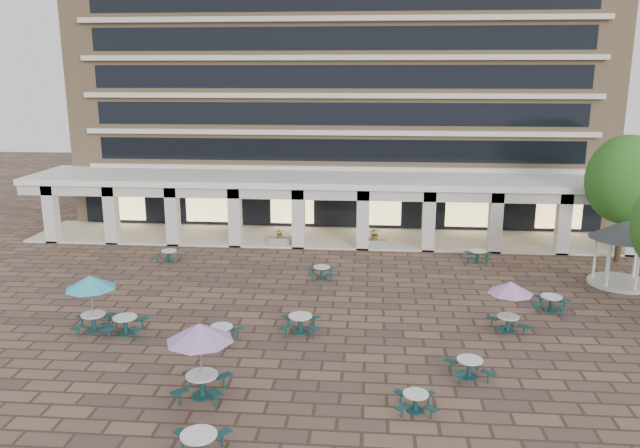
# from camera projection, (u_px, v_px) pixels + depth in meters

# --- Properties ---
(ground) EXTENTS (120.00, 120.00, 0.00)m
(ground) POSITION_uv_depth(u_px,v_px,m) (312.00, 320.00, 29.13)
(ground) COLOR brown
(ground) RESTS_ON ground
(apartment_building) EXTENTS (40.00, 15.50, 25.20)m
(apartment_building) POSITION_uv_depth(u_px,v_px,m) (342.00, 56.00, 50.82)
(apartment_building) COLOR #A2815B
(apartment_building) RESTS_ON ground
(retail_arcade) EXTENTS (42.00, 6.60, 4.40)m
(retail_arcade) POSITION_uv_depth(u_px,v_px,m) (333.00, 197.00, 42.75)
(retail_arcade) COLOR white
(retail_arcade) RESTS_ON ground
(picnic_table_1) EXTENTS (2.02, 2.02, 0.83)m
(picnic_table_1) POSITION_uv_depth(u_px,v_px,m) (199.00, 444.00, 18.55)
(picnic_table_1) COLOR #153E3F
(picnic_table_1) RESTS_ON ground
(picnic_table_2) EXTENTS (1.48, 1.48, 0.66)m
(picnic_table_2) POSITION_uv_depth(u_px,v_px,m) (416.00, 400.00, 21.24)
(picnic_table_2) COLOR #153E3F
(picnic_table_2) RESTS_ON ground
(picnic_table_3) EXTENTS (1.86, 1.86, 0.74)m
(picnic_table_3) POSITION_uv_depth(u_px,v_px,m) (470.00, 366.00, 23.60)
(picnic_table_3) COLOR #153E3F
(picnic_table_3) RESTS_ON ground
(picnic_table_4) EXTENTS (2.23, 2.23, 2.57)m
(picnic_table_4) POSITION_uv_depth(u_px,v_px,m) (90.00, 284.00, 27.45)
(picnic_table_4) COLOR #153E3F
(picnic_table_4) RESTS_ON ground
(picnic_table_5) EXTENTS (1.75, 1.75, 0.73)m
(picnic_table_5) POSITION_uv_depth(u_px,v_px,m) (222.00, 333.00, 26.68)
(picnic_table_5) COLOR #153E3F
(picnic_table_5) RESTS_ON ground
(picnic_table_6) EXTENTS (2.40, 2.40, 2.78)m
(picnic_table_6) POSITION_uv_depth(u_px,v_px,m) (200.00, 335.00, 21.72)
(picnic_table_6) COLOR #153E3F
(picnic_table_6) RESTS_ON ground
(picnic_table_7) EXTENTS (2.08, 2.08, 0.76)m
(picnic_table_7) POSITION_uv_depth(u_px,v_px,m) (551.00, 302.00, 30.18)
(picnic_table_7) COLOR #153E3F
(picnic_table_7) RESTS_ON ground
(picnic_table_8) EXTENTS (1.91, 1.91, 0.80)m
(picnic_table_8) POSITION_uv_depth(u_px,v_px,m) (125.00, 324.00, 27.53)
(picnic_table_8) COLOR #153E3F
(picnic_table_8) RESTS_ON ground
(picnic_table_9) EXTENTS (1.85, 1.85, 0.79)m
(picnic_table_9) POSITION_uv_depth(u_px,v_px,m) (300.00, 322.00, 27.68)
(picnic_table_9) COLOR #153E3F
(picnic_table_9) RESTS_ON ground
(picnic_table_10) EXTENTS (1.66, 1.66, 0.70)m
(picnic_table_10) POSITION_uv_depth(u_px,v_px,m) (322.00, 271.00, 34.96)
(picnic_table_10) COLOR #153E3F
(picnic_table_10) RESTS_ON ground
(picnic_table_11) EXTENTS (2.01, 2.01, 2.32)m
(picnic_table_11) POSITION_uv_depth(u_px,v_px,m) (510.00, 289.00, 27.44)
(picnic_table_11) COLOR #153E3F
(picnic_table_11) RESTS_ON ground
(picnic_table_12) EXTENTS (1.89, 1.89, 0.70)m
(picnic_table_12) POSITION_uv_depth(u_px,v_px,m) (169.00, 255.00, 38.14)
(picnic_table_12) COLOR #153E3F
(picnic_table_12) RESTS_ON ground
(picnic_table_13) EXTENTS (1.88, 1.88, 0.75)m
(picnic_table_13) POSITION_uv_depth(u_px,v_px,m) (478.00, 255.00, 37.95)
(picnic_table_13) COLOR #153E3F
(picnic_table_13) RESTS_ON ground
(gazebo) EXTENTS (3.80, 3.80, 3.54)m
(gazebo) POSITION_uv_depth(u_px,v_px,m) (625.00, 237.00, 33.49)
(gazebo) COLOR beige
(gazebo) RESTS_ON ground
(tree_east_c) EXTENTS (4.65, 4.65, 7.75)m
(tree_east_c) POSITION_uv_depth(u_px,v_px,m) (626.00, 180.00, 37.12)
(tree_east_c) COLOR #3A2717
(tree_east_c) RESTS_ON ground
(planter_left) EXTENTS (1.50, 0.68, 1.16)m
(planter_left) POSITION_uv_depth(u_px,v_px,m) (280.00, 239.00, 41.81)
(planter_left) COLOR gray
(planter_left) RESTS_ON ground
(planter_right) EXTENTS (1.50, 0.84, 1.35)m
(planter_right) POSITION_uv_depth(u_px,v_px,m) (375.00, 239.00, 41.24)
(planter_right) COLOR gray
(planter_right) RESTS_ON ground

